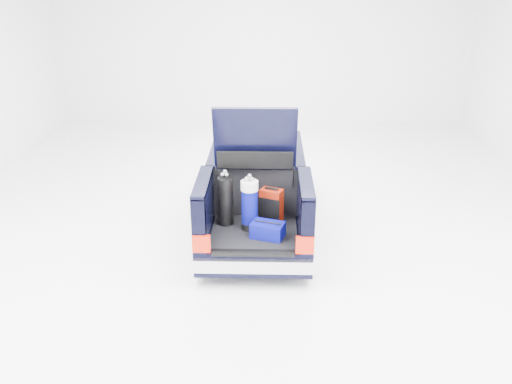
{
  "coord_description": "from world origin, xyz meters",
  "views": [
    {
      "loc": [
        0.22,
        -8.99,
        4.39
      ],
      "look_at": [
        0.0,
        -0.5,
        0.84
      ],
      "focal_mm": 38.0,
      "sensor_mm": 36.0,
      "label": 1
    }
  ],
  "objects_px": {
    "black_golf_bag": "(225,200)",
    "blue_golf_bag": "(250,204)",
    "car": "(257,188)",
    "blue_duffel": "(268,230)",
    "red_suitcase": "(271,205)"
  },
  "relations": [
    {
      "from": "car",
      "to": "red_suitcase",
      "type": "distance_m",
      "value": 1.26
    },
    {
      "from": "red_suitcase",
      "to": "blue_duffel",
      "type": "relative_size",
      "value": 1.02
    },
    {
      "from": "red_suitcase",
      "to": "black_golf_bag",
      "type": "bearing_deg",
      "value": -146.99
    },
    {
      "from": "car",
      "to": "blue_golf_bag",
      "type": "bearing_deg",
      "value": -92.87
    },
    {
      "from": "red_suitcase",
      "to": "black_golf_bag",
      "type": "height_order",
      "value": "black_golf_bag"
    },
    {
      "from": "car",
      "to": "blue_golf_bag",
      "type": "distance_m",
      "value": 1.54
    },
    {
      "from": "black_golf_bag",
      "to": "blue_golf_bag",
      "type": "bearing_deg",
      "value": -36.57
    },
    {
      "from": "car",
      "to": "blue_duffel",
      "type": "height_order",
      "value": "car"
    },
    {
      "from": "blue_golf_bag",
      "to": "blue_duffel",
      "type": "distance_m",
      "value": 0.5
    },
    {
      "from": "car",
      "to": "black_golf_bag",
      "type": "distance_m",
      "value": 1.46
    },
    {
      "from": "car",
      "to": "blue_duffel",
      "type": "distance_m",
      "value": 1.8
    },
    {
      "from": "blue_golf_bag",
      "to": "blue_duffel",
      "type": "height_order",
      "value": "blue_golf_bag"
    },
    {
      "from": "car",
      "to": "blue_golf_bag",
      "type": "xyz_separation_m",
      "value": [
        -0.08,
        -1.5,
        0.33
      ]
    },
    {
      "from": "car",
      "to": "black_golf_bag",
      "type": "height_order",
      "value": "car"
    },
    {
      "from": "blue_golf_bag",
      "to": "blue_duffel",
      "type": "relative_size",
      "value": 1.62
    }
  ]
}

